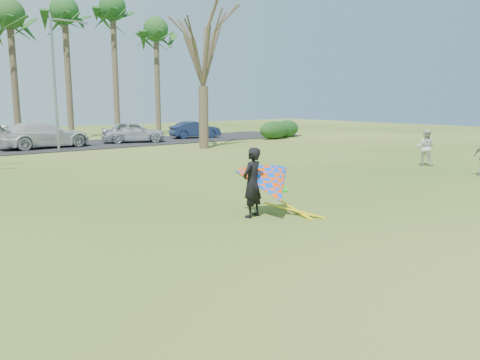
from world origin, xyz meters
TOP-DOWN VIEW (x-y plane):
  - ground at (0.00, 0.00)m, footprint 100.00×100.00m
  - parking_strip at (0.00, 25.00)m, footprint 46.00×7.00m
  - palm_6 at (2.00, 31.00)m, footprint 4.84×4.84m
  - palm_7 at (6.00, 31.00)m, footprint 4.84×4.84m
  - palm_8 at (10.00, 31.00)m, footprint 4.84×4.84m
  - palm_9 at (14.00, 31.00)m, footprint 4.84×4.84m
  - bare_tree_right at (10.00, 18.00)m, footprint 6.27×6.27m
  - streetlight at (2.16, 22.00)m, footprint 2.28×0.18m
  - hedge_near at (18.61, 20.47)m, footprint 2.91×1.32m
  - hedge_far at (20.74, 21.22)m, footprint 2.60×1.22m
  - car_3 at (1.89, 24.35)m, footprint 5.96×2.88m
  - car_4 at (8.17, 24.37)m, footprint 4.83×3.15m
  - car_5 at (13.96, 24.96)m, footprint 4.27×2.21m
  - pedestrian_a at (13.54, 4.60)m, footprint 0.94×1.04m
  - kite_flyer at (0.99, 2.00)m, footprint 2.13×2.39m

SIDE VIEW (x-z plane):
  - ground at x=0.00m, z-range 0.00..0.00m
  - parking_strip at x=0.00m, z-range 0.00..0.06m
  - hedge_far at x=20.74m, z-range 0.00..1.44m
  - hedge_near at x=18.61m, z-range 0.00..1.46m
  - car_5 at x=13.96m, z-range 0.06..1.40m
  - car_4 at x=8.17m, z-range 0.06..1.59m
  - kite_flyer at x=0.99m, z-range -0.16..1.88m
  - pedestrian_a at x=13.54m, z-range 0.00..1.75m
  - car_3 at x=1.89m, z-range 0.06..1.73m
  - streetlight at x=2.16m, z-range 0.46..8.46m
  - bare_tree_right at x=10.00m, z-range 1.96..11.17m
  - palm_6 at x=2.00m, z-range 3.75..14.59m
  - palm_9 at x=14.00m, z-range 3.75..14.59m
  - palm_7 at x=6.00m, z-range 4.08..15.62m
  - palm_8 at x=10.00m, z-range 4.40..16.64m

